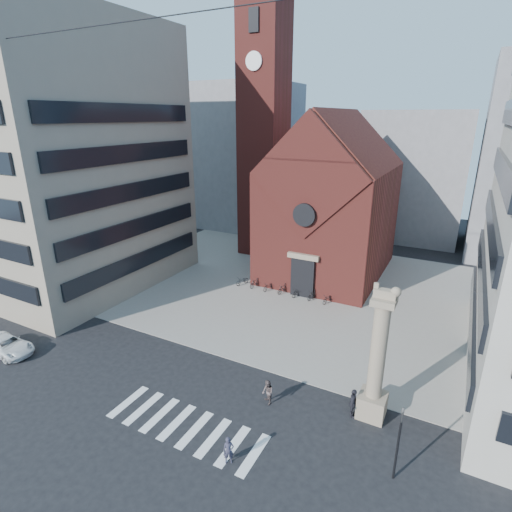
# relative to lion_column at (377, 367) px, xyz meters

# --- Properties ---
(ground) EXTENTS (120.00, 120.00, 0.00)m
(ground) POSITION_rel_lion_column_xyz_m (-10.01, -3.00, -3.46)
(ground) COLOR black
(ground) RESTS_ON ground
(piazza) EXTENTS (46.00, 30.00, 0.05)m
(piazza) POSITION_rel_lion_column_xyz_m (-10.01, 16.00, -3.43)
(piazza) COLOR gray
(piazza) RESTS_ON ground
(zebra_crossing) EXTENTS (10.20, 3.20, 0.01)m
(zebra_crossing) POSITION_rel_lion_column_xyz_m (-9.46, -6.00, -3.45)
(zebra_crossing) COLOR white
(zebra_crossing) RESTS_ON ground
(church) EXTENTS (12.00, 16.65, 18.00)m
(church) POSITION_rel_lion_column_xyz_m (-10.01, 22.04, 4.53)
(church) COLOR maroon
(church) RESTS_ON ground
(campanile) EXTENTS (5.50, 5.50, 31.20)m
(campanile) POSITION_rel_lion_column_xyz_m (-20.01, 25.00, 12.28)
(campanile) COLOR maroon
(campanile) RESTS_ON ground
(building_left) EXTENTS (18.00, 20.00, 26.00)m
(building_left) POSITION_rel_lion_column_xyz_m (-34.01, 7.00, 9.54)
(building_left) COLOR gray
(building_left) RESTS_ON ground
(bg_block_left) EXTENTS (16.00, 14.00, 22.00)m
(bg_block_left) POSITION_rel_lion_column_xyz_m (-30.01, 37.00, 7.54)
(bg_block_left) COLOR gray
(bg_block_left) RESTS_ON ground
(bg_block_mid) EXTENTS (14.00, 12.00, 18.00)m
(bg_block_mid) POSITION_rel_lion_column_xyz_m (-4.01, 42.00, 5.54)
(bg_block_mid) COLOR gray
(bg_block_mid) RESTS_ON ground
(lion_column) EXTENTS (1.63, 1.60, 8.68)m
(lion_column) POSITION_rel_lion_column_xyz_m (0.00, 0.00, 0.00)
(lion_column) COLOR gray
(lion_column) RESTS_ON ground
(traffic_light) EXTENTS (0.13, 0.16, 4.30)m
(traffic_light) POSITION_rel_lion_column_xyz_m (1.99, -4.00, -1.17)
(traffic_light) COLOR black
(traffic_light) RESTS_ON ground
(white_car) EXTENTS (4.63, 2.17, 1.28)m
(white_car) POSITION_rel_lion_column_xyz_m (-26.27, -6.16, -2.82)
(white_car) COLOR white
(white_car) RESTS_ON ground
(pedestrian_0) EXTENTS (0.68, 0.62, 1.56)m
(pedestrian_0) POSITION_rel_lion_column_xyz_m (-5.85, -7.03, -2.67)
(pedestrian_0) COLOR #2F2E40
(pedestrian_0) RESTS_ON ground
(pedestrian_1) EXTENTS (1.02, 1.01, 1.66)m
(pedestrian_1) POSITION_rel_lion_column_xyz_m (-6.06, -1.98, -2.63)
(pedestrian_1) COLOR #584846
(pedestrian_1) RESTS_ON ground
(pedestrian_2) EXTENTS (0.60, 1.17, 1.92)m
(pedestrian_2) POSITION_rel_lion_column_xyz_m (-1.01, -0.64, -2.50)
(pedestrian_2) COLOR #25232A
(pedestrian_2) RESTS_ON ground
(scooter_0) EXTENTS (1.10, 1.79, 0.89)m
(scooter_0) POSITION_rel_lion_column_xyz_m (-16.77, 13.62, -2.96)
(scooter_0) COLOR black
(scooter_0) RESTS_ON piazza
(scooter_1) EXTENTS (0.96, 1.70, 0.98)m
(scooter_1) POSITION_rel_lion_column_xyz_m (-15.17, 13.62, -2.91)
(scooter_1) COLOR black
(scooter_1) RESTS_ON piazza
(scooter_2) EXTENTS (1.10, 1.79, 0.89)m
(scooter_2) POSITION_rel_lion_column_xyz_m (-13.57, 13.62, -2.96)
(scooter_2) COLOR black
(scooter_2) RESTS_ON piazza
(scooter_3) EXTENTS (0.96, 1.70, 0.98)m
(scooter_3) POSITION_rel_lion_column_xyz_m (-11.97, 13.62, -2.91)
(scooter_3) COLOR black
(scooter_3) RESTS_ON piazza
(scooter_4) EXTENTS (1.10, 1.79, 0.89)m
(scooter_4) POSITION_rel_lion_column_xyz_m (-10.37, 13.62, -2.96)
(scooter_4) COLOR black
(scooter_4) RESTS_ON piazza
(scooter_5) EXTENTS (0.96, 1.70, 0.98)m
(scooter_5) POSITION_rel_lion_column_xyz_m (-8.77, 13.62, -2.91)
(scooter_5) COLOR black
(scooter_5) RESTS_ON piazza
(scooter_6) EXTENTS (1.10, 1.79, 0.89)m
(scooter_6) POSITION_rel_lion_column_xyz_m (-7.16, 13.62, -2.96)
(scooter_6) COLOR black
(scooter_6) RESTS_ON piazza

